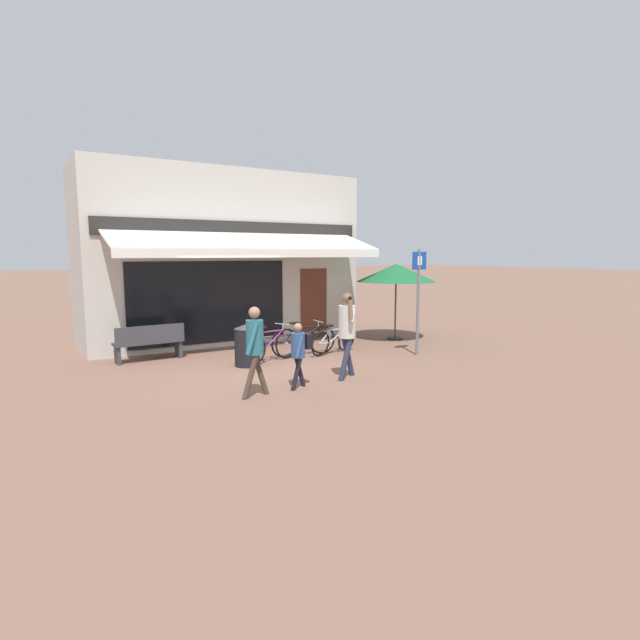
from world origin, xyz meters
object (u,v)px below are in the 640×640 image
object	(u,v)px
bicycle_black	(304,340)
pedestrian_child	(299,348)
litter_bin	(247,345)
cafe_parasol	(396,273)
pedestrian_adult	(347,326)
parking_sign	(418,291)
park_bench	(149,342)
bicycle_silver	(334,340)
bicycle_purple	(270,345)
pedestrian_second_adult	(255,342)

from	to	relation	value
bicycle_black	pedestrian_child	distance (m)	3.06
litter_bin	pedestrian_child	bearing A→B (deg)	-88.04
pedestrian_child	cafe_parasol	size ratio (longest dim) A/B	0.54
pedestrian_child	litter_bin	bearing A→B (deg)	-92.67
pedestrian_adult	parking_sign	xyz separation A→B (m)	(2.85, 1.00, 0.52)
parking_sign	park_bench	bearing A→B (deg)	154.54
litter_bin	park_bench	size ratio (longest dim) A/B	0.60
parking_sign	cafe_parasol	xyz separation A→B (m)	(1.04, 2.08, 0.37)
bicycle_silver	park_bench	size ratio (longest dim) A/B	1.01
bicycle_purple	parking_sign	bearing A→B (deg)	-35.27
pedestrian_child	pedestrian_adult	bearing A→B (deg)	-176.46
bicycle_black	pedestrian_second_adult	size ratio (longest dim) A/B	1.08
pedestrian_second_adult	parking_sign	xyz separation A→B (m)	(5.02, 1.26, 0.61)
pedestrian_child	litter_bin	distance (m)	2.31
pedestrian_second_adult	parking_sign	world-z (taller)	parking_sign
parking_sign	cafe_parasol	distance (m)	2.36
litter_bin	cafe_parasol	size ratio (longest dim) A/B	0.41
pedestrian_second_adult	parking_sign	size ratio (longest dim) A/B	0.62
pedestrian_child	cafe_parasol	xyz separation A→B (m)	(5.11, 3.26, 1.20)
bicycle_black	pedestrian_child	world-z (taller)	pedestrian_child
bicycle_black	bicycle_silver	world-z (taller)	bicycle_black
bicycle_purple	pedestrian_child	world-z (taller)	pedestrian_child
park_bench	pedestrian_adult	bearing A→B (deg)	-53.65
park_bench	pedestrian_child	bearing A→B (deg)	-67.53
bicycle_purple	bicycle_silver	xyz separation A→B (m)	(1.82, 0.04, -0.05)
bicycle_purple	park_bench	xyz separation A→B (m)	(-2.40, 1.61, 0.07)
bicycle_black	bicycle_silver	size ratio (longest dim) A/B	1.09
parking_sign	park_bench	world-z (taller)	parking_sign
pedestrian_second_adult	litter_bin	world-z (taller)	pedestrian_second_adult
bicycle_purple	park_bench	distance (m)	2.90
bicycle_black	litter_bin	distance (m)	1.69
pedestrian_child	pedestrian_second_adult	distance (m)	0.98
bicycle_purple	bicycle_black	bearing A→B (deg)	-4.70
bicycle_purple	bicycle_silver	world-z (taller)	bicycle_purple
litter_bin	bicycle_black	bearing A→B (deg)	10.32
pedestrian_adult	park_bench	bearing A→B (deg)	-58.58
pedestrian_child	litter_bin	world-z (taller)	pedestrian_child
bicycle_silver	litter_bin	bearing A→B (deg)	167.51
pedestrian_child	pedestrian_second_adult	bearing A→B (deg)	0.73
pedestrian_child	park_bench	bearing A→B (deg)	-69.71
bicycle_black	park_bench	bearing A→B (deg)	161.49
parking_sign	pedestrian_child	bearing A→B (deg)	-163.90
bicycle_black	bicycle_silver	bearing A→B (deg)	-8.86
bicycle_silver	pedestrian_second_adult	xyz separation A→B (m)	(-3.32, -2.51, 0.65)
bicycle_purple	cafe_parasol	xyz separation A→B (m)	(4.56, 0.88, 1.59)
bicycle_black	cafe_parasol	world-z (taller)	cafe_parasol
litter_bin	park_bench	world-z (taller)	litter_bin
bicycle_purple	parking_sign	world-z (taller)	parking_sign
bicycle_purple	pedestrian_adult	world-z (taller)	pedestrian_adult
cafe_parasol	bicycle_black	bearing A→B (deg)	-169.29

